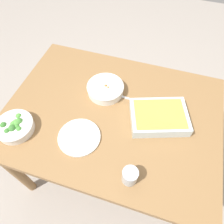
# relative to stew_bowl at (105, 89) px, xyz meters

# --- Properties ---
(ground_plane) EXTENTS (6.00, 6.00, 0.00)m
(ground_plane) POSITION_rel_stew_bowl_xyz_m (-0.08, 0.13, -0.77)
(ground_plane) COLOR #9E9389
(dining_table) EXTENTS (1.20, 0.90, 0.74)m
(dining_table) POSITION_rel_stew_bowl_xyz_m (-0.08, 0.13, -0.12)
(dining_table) COLOR olive
(dining_table) RESTS_ON ground_plane
(stew_bowl) EXTENTS (0.22, 0.22, 0.06)m
(stew_bowl) POSITION_rel_stew_bowl_xyz_m (0.00, 0.00, 0.00)
(stew_bowl) COLOR white
(stew_bowl) RESTS_ON dining_table
(broccoli_bowl) EXTENTS (0.20, 0.20, 0.07)m
(broccoli_bowl) POSITION_rel_stew_bowl_xyz_m (0.37, 0.39, -0.00)
(broccoli_bowl) COLOR white
(broccoli_bowl) RESTS_ON dining_table
(baking_dish) EXTENTS (0.36, 0.31, 0.06)m
(baking_dish) POSITION_rel_stew_bowl_xyz_m (-0.34, 0.10, 0.00)
(baking_dish) COLOR silver
(baking_dish) RESTS_ON dining_table
(drink_cup) EXTENTS (0.07, 0.07, 0.08)m
(drink_cup) POSITION_rel_stew_bowl_xyz_m (-0.27, 0.46, 0.01)
(drink_cup) COLOR #B2BCC6
(drink_cup) RESTS_ON dining_table
(side_plate) EXTENTS (0.22, 0.22, 0.01)m
(side_plate) POSITION_rel_stew_bowl_xyz_m (0.03, 0.33, -0.03)
(side_plate) COLOR silver
(side_plate) RESTS_ON dining_table
(spoon_by_stew) EXTENTS (0.18, 0.03, 0.01)m
(spoon_by_stew) POSITION_rel_stew_bowl_xyz_m (-0.10, 0.01, -0.03)
(spoon_by_stew) COLOR silver
(spoon_by_stew) RESTS_ON dining_table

